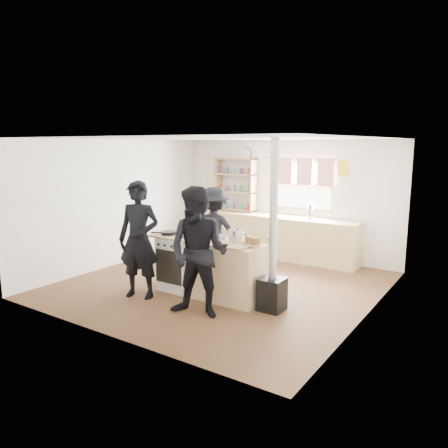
{
  "coord_description": "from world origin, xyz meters",
  "views": [
    {
      "loc": [
        4.08,
        -6.02,
        2.41
      ],
      "look_at": [
        0.12,
        -0.1,
        1.1
      ],
      "focal_mm": 35.0,
      "sensor_mm": 36.0,
      "label": 1
    }
  ],
  "objects_px": {
    "flue_heater": "(273,267)",
    "person_far": "(214,231)",
    "cooking_island": "(209,267)",
    "person_near_left": "(139,240)",
    "thermos": "(310,212)",
    "stockpot_stove": "(190,228)",
    "stockpot_counter": "(237,235)",
    "person_near_right": "(199,253)",
    "bread_board": "(252,242)",
    "roast_tray": "(213,237)",
    "skillet_greens": "(169,233)"
  },
  "relations": [
    {
      "from": "cooking_island",
      "to": "bread_board",
      "type": "height_order",
      "value": "bread_board"
    },
    {
      "from": "cooking_island",
      "to": "person_near_left",
      "type": "distance_m",
      "value": 1.2
    },
    {
      "from": "roast_tray",
      "to": "thermos",
      "type": "bearing_deg",
      "value": 80.04
    },
    {
      "from": "thermos",
      "to": "stockpot_stove",
      "type": "height_order",
      "value": "thermos"
    },
    {
      "from": "roast_tray",
      "to": "person_far",
      "type": "relative_size",
      "value": 0.24
    },
    {
      "from": "thermos",
      "to": "stockpot_counter",
      "type": "xyz_separation_m",
      "value": [
        -0.09,
        -2.65,
        -0.02
      ]
    },
    {
      "from": "roast_tray",
      "to": "flue_heater",
      "type": "bearing_deg",
      "value": -1.9
    },
    {
      "from": "cooking_island",
      "to": "person_near_left",
      "type": "height_order",
      "value": "person_near_left"
    },
    {
      "from": "thermos",
      "to": "flue_heater",
      "type": "xyz_separation_m",
      "value": [
        0.6,
        -2.79,
        -0.39
      ]
    },
    {
      "from": "stockpot_counter",
      "to": "person_near_left",
      "type": "distance_m",
      "value": 1.54
    },
    {
      "from": "cooking_island",
      "to": "flue_heater",
      "type": "xyz_separation_m",
      "value": [
        1.14,
        -0.02,
        0.19
      ]
    },
    {
      "from": "roast_tray",
      "to": "stockpot_stove",
      "type": "relative_size",
      "value": 1.56
    },
    {
      "from": "cooking_island",
      "to": "person_near_right",
      "type": "bearing_deg",
      "value": -64.36
    },
    {
      "from": "skillet_greens",
      "to": "stockpot_stove",
      "type": "xyz_separation_m",
      "value": [
        0.23,
        0.28,
        0.06
      ]
    },
    {
      "from": "thermos",
      "to": "person_near_left",
      "type": "height_order",
      "value": "person_near_left"
    },
    {
      "from": "flue_heater",
      "to": "bread_board",
      "type": "bearing_deg",
      "value": 174.33
    },
    {
      "from": "skillet_greens",
      "to": "flue_heater",
      "type": "bearing_deg",
      "value": 1.77
    },
    {
      "from": "cooking_island",
      "to": "person_near_left",
      "type": "bearing_deg",
      "value": -143.34
    },
    {
      "from": "thermos",
      "to": "person_near_left",
      "type": "distance_m",
      "value": 3.71
    },
    {
      "from": "roast_tray",
      "to": "person_far",
      "type": "bearing_deg",
      "value": 123.54
    },
    {
      "from": "thermos",
      "to": "skillet_greens",
      "type": "height_order",
      "value": "thermos"
    },
    {
      "from": "person_near_right",
      "to": "person_far",
      "type": "height_order",
      "value": "person_near_right"
    },
    {
      "from": "cooking_island",
      "to": "person_far",
      "type": "distance_m",
      "value": 1.21
    },
    {
      "from": "bread_board",
      "to": "stockpot_counter",
      "type": "bearing_deg",
      "value": 163.56
    },
    {
      "from": "cooking_island",
      "to": "roast_tray",
      "type": "distance_m",
      "value": 0.51
    },
    {
      "from": "stockpot_stove",
      "to": "stockpot_counter",
      "type": "distance_m",
      "value": 0.99
    },
    {
      "from": "stockpot_stove",
      "to": "person_far",
      "type": "distance_m",
      "value": 0.81
    },
    {
      "from": "bread_board",
      "to": "person_near_left",
      "type": "bearing_deg",
      "value": -157.78
    },
    {
      "from": "flue_heater",
      "to": "roast_tray",
      "type": "bearing_deg",
      "value": 178.1
    },
    {
      "from": "flue_heater",
      "to": "person_far",
      "type": "xyz_separation_m",
      "value": [
        -1.73,
        1.01,
        0.17
      ]
    },
    {
      "from": "flue_heater",
      "to": "person_near_right",
      "type": "distance_m",
      "value": 1.11
    },
    {
      "from": "thermos",
      "to": "flue_heater",
      "type": "bearing_deg",
      "value": -77.76
    },
    {
      "from": "thermos",
      "to": "stockpot_counter",
      "type": "relative_size",
      "value": 1.03
    },
    {
      "from": "thermos",
      "to": "cooking_island",
      "type": "distance_m",
      "value": 2.88
    },
    {
      "from": "thermos",
      "to": "roast_tray",
      "type": "xyz_separation_m",
      "value": [
        -0.48,
        -2.75,
        -0.07
      ]
    },
    {
      "from": "cooking_island",
      "to": "stockpot_stove",
      "type": "height_order",
      "value": "stockpot_stove"
    },
    {
      "from": "bread_board",
      "to": "flue_heater",
      "type": "bearing_deg",
      "value": -5.67
    },
    {
      "from": "flue_heater",
      "to": "person_far",
      "type": "bearing_deg",
      "value": 149.77
    },
    {
      "from": "stockpot_stove",
      "to": "stockpot_counter",
      "type": "xyz_separation_m",
      "value": [
        0.99,
        -0.09,
        0.0
      ]
    },
    {
      "from": "person_near_left",
      "to": "person_far",
      "type": "distance_m",
      "value": 1.68
    },
    {
      "from": "thermos",
      "to": "bread_board",
      "type": "height_order",
      "value": "thermos"
    },
    {
      "from": "stockpot_counter",
      "to": "person_near_right",
      "type": "relative_size",
      "value": 0.15
    },
    {
      "from": "cooking_island",
      "to": "skillet_greens",
      "type": "distance_m",
      "value": 0.92
    },
    {
      "from": "skillet_greens",
      "to": "stockpot_counter",
      "type": "distance_m",
      "value": 1.24
    },
    {
      "from": "thermos",
      "to": "person_near_left",
      "type": "bearing_deg",
      "value": -112.46
    },
    {
      "from": "roast_tray",
      "to": "bread_board",
      "type": "distance_m",
      "value": 0.73
    },
    {
      "from": "stockpot_counter",
      "to": "skillet_greens",
      "type": "bearing_deg",
      "value": -171.08
    },
    {
      "from": "thermos",
      "to": "flue_heater",
      "type": "height_order",
      "value": "flue_heater"
    },
    {
      "from": "skillet_greens",
      "to": "bread_board",
      "type": "distance_m",
      "value": 1.55
    },
    {
      "from": "person_far",
      "to": "person_near_right",
      "type": "bearing_deg",
      "value": 96.97
    }
  ]
}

